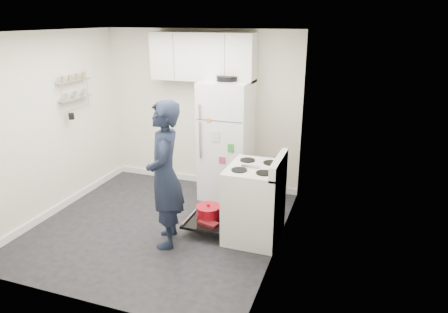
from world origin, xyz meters
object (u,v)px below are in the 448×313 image
at_px(electric_range, 253,203).
at_px(refrigerator, 227,140).
at_px(person, 165,175).
at_px(open_oven_door, 209,215).

relative_size(electric_range, refrigerator, 0.59).
distance_m(refrigerator, person, 1.60).
bearing_deg(open_oven_door, electric_range, 0.06).
bearing_deg(person, open_oven_door, 120.43).
distance_m(open_oven_door, refrigerator, 1.31).
distance_m(electric_range, open_oven_door, 0.65).
height_order(open_oven_door, refrigerator, refrigerator).
bearing_deg(refrigerator, electric_range, -56.65).
bearing_deg(electric_range, refrigerator, 123.35).
height_order(open_oven_door, person, person).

